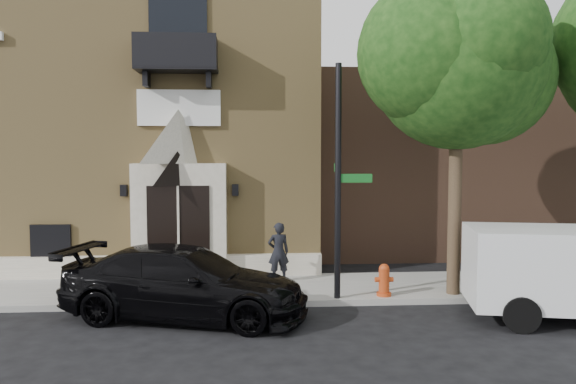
% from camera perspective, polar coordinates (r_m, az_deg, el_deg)
% --- Properties ---
extents(ground, '(120.00, 120.00, 0.00)m').
position_cam_1_polar(ground, '(13.53, -8.00, -11.67)').
color(ground, black).
rests_on(ground, ground).
extents(sidewalk, '(42.00, 3.00, 0.15)m').
position_cam_1_polar(sidewalk, '(14.93, -3.70, -9.85)').
color(sidewalk, gray).
rests_on(sidewalk, ground).
extents(church, '(12.20, 11.01, 9.30)m').
position_cam_1_polar(church, '(21.34, -14.65, 6.52)').
color(church, '#A6874E').
rests_on(church, ground).
extents(neighbour_building, '(18.00, 8.00, 6.40)m').
position_cam_1_polar(neighbour_building, '(24.61, 22.78, 2.65)').
color(neighbour_building, brown).
rests_on(neighbour_building, ground).
extents(street_tree_left, '(4.97, 4.38, 7.77)m').
position_cam_1_polar(street_tree_left, '(14.44, 17.10, 12.67)').
color(street_tree_left, '#38281C').
rests_on(street_tree_left, sidewalk).
extents(black_sedan, '(5.83, 3.53, 1.58)m').
position_cam_1_polar(black_sedan, '(12.72, -10.43, -9.05)').
color(black_sedan, black).
rests_on(black_sedan, ground).
extents(street_sign, '(0.89, 0.89, 5.60)m').
position_cam_1_polar(street_sign, '(13.41, 5.17, 1.09)').
color(street_sign, black).
rests_on(street_sign, sidewalk).
extents(fire_hydrant, '(0.45, 0.36, 0.79)m').
position_cam_1_polar(fire_hydrant, '(14.08, 9.73, -8.80)').
color(fire_hydrant, '#A83813').
rests_on(fire_hydrant, sidewalk).
extents(dumpster, '(1.75, 1.14, 1.08)m').
position_cam_1_polar(dumpster, '(15.90, 27.13, -7.14)').
color(dumpster, '#0E361D').
rests_on(dumpster, sidewalk).
extents(planter, '(0.63, 0.55, 0.68)m').
position_cam_1_polar(planter, '(15.50, -8.07, -7.79)').
color(planter, '#3A582B').
rests_on(planter, sidewalk).
extents(pedestrian_near, '(0.64, 0.47, 1.62)m').
position_cam_1_polar(pedestrian_near, '(15.32, -0.98, -6.11)').
color(pedestrian_near, black).
rests_on(pedestrian_near, sidewalk).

